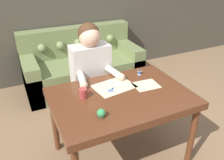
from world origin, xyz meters
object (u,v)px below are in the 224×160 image
at_px(dining_table, 121,102).
at_px(couch, 82,66).
at_px(scissors, 112,89).
at_px(thread_spool, 140,73).
at_px(person, 91,77).
at_px(mug, 83,93).
at_px(pin_cushion, 101,113).

distance_m(dining_table, couch, 1.74).
distance_m(couch, scissors, 1.64).
bearing_deg(dining_table, thread_spool, 38.56).
bearing_deg(scissors, dining_table, -75.26).
bearing_deg(person, scissors, -85.96).
distance_m(scissors, mug, 0.30).
height_order(scissors, mug, mug).
relative_size(dining_table, scissors, 6.69).
bearing_deg(mug, couch, 72.79).
xyz_separation_m(couch, person, (-0.23, -1.07, 0.36)).
distance_m(couch, person, 1.15).
xyz_separation_m(scissors, thread_spool, (0.40, 0.17, 0.02)).
bearing_deg(thread_spool, couch, 98.50).
distance_m(scissors, thread_spool, 0.44).
bearing_deg(thread_spool, pin_cushion, -141.88).
xyz_separation_m(dining_table, person, (-0.07, 0.62, -0.01)).
bearing_deg(mug, person, 62.93).
bearing_deg(scissors, thread_spool, 22.39).
bearing_deg(couch, scissors, -97.03).
relative_size(person, mug, 11.44).
height_order(couch, mug, couch).
relative_size(dining_table, pin_cushion, 17.90).
relative_size(dining_table, mug, 11.33).
bearing_deg(scissors, couch, 82.97).
height_order(couch, thread_spool, couch).
bearing_deg(mug, thread_spool, 15.11).
height_order(dining_table, person, person).
xyz_separation_m(scissors, pin_cushion, (-0.26, -0.36, 0.03)).
xyz_separation_m(thread_spool, pin_cushion, (-0.67, -0.52, 0.01)).
relative_size(dining_table, couch, 0.71).
relative_size(person, pin_cushion, 18.07).
height_order(dining_table, thread_spool, thread_spool).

